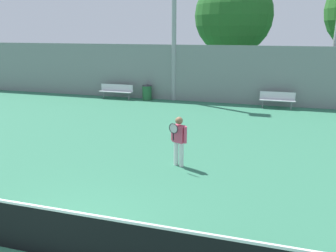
# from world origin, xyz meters

# --- Properties ---
(tennis_net) EXTENTS (11.66, 0.09, 1.03)m
(tennis_net) POSITION_xyz_m (0.00, 0.00, 0.52)
(tennis_net) COLOR #99999E
(tennis_net) RESTS_ON ground_plane
(tennis_player) EXTENTS (0.53, 0.49, 1.55)m
(tennis_player) POSITION_xyz_m (1.36, 4.74, 0.88)
(tennis_player) COLOR silver
(tennis_player) RESTS_ON ground_plane
(bench_courtside_near) EXTENTS (2.07, 0.40, 0.87)m
(bench_courtside_near) POSITION_xyz_m (-4.77, 13.68, 0.54)
(bench_courtside_near) COLOR silver
(bench_courtside_near) RESTS_ON ground_plane
(bench_courtside_far) EXTENTS (1.81, 0.40, 0.87)m
(bench_courtside_far) POSITION_xyz_m (4.51, 13.68, 0.54)
(bench_courtside_far) COLOR silver
(bench_courtside_far) RESTS_ON ground_plane
(light_pole_far_right) EXTENTS (0.90, 0.60, 9.11)m
(light_pole_far_right) POSITION_xyz_m (-1.34, 14.27, 5.29)
(light_pole_far_right) COLOR #939399
(light_pole_far_right) RESTS_ON ground_plane
(trash_bin) EXTENTS (0.57, 0.57, 0.88)m
(trash_bin) POSITION_xyz_m (-2.88, 13.86, 0.44)
(trash_bin) COLOR #235B33
(trash_bin) RESTS_ON ground_plane
(back_fence) EXTENTS (35.52, 0.06, 3.22)m
(back_fence) POSITION_xyz_m (0.00, 14.27, 1.61)
(back_fence) COLOR gray
(back_fence) RESTS_ON ground_plane
(tree_green_tall) EXTENTS (5.11, 5.11, 7.49)m
(tree_green_tall) POSITION_xyz_m (1.54, 18.73, 4.93)
(tree_green_tall) COLOR brown
(tree_green_tall) RESTS_ON ground_plane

